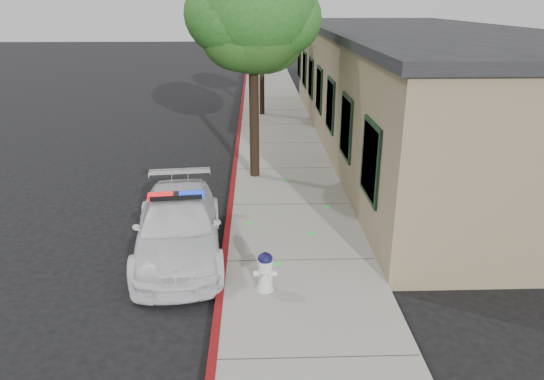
% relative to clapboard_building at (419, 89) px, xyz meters
% --- Properties ---
extents(ground, '(120.00, 120.00, 0.00)m').
position_rel_clapboard_building_xyz_m(ground, '(-6.69, -9.00, -2.13)').
color(ground, black).
rests_on(ground, ground).
extents(sidewalk, '(3.20, 60.00, 0.15)m').
position_rel_clapboard_building_xyz_m(sidewalk, '(-5.09, -6.00, -2.05)').
color(sidewalk, '#9A968C').
rests_on(sidewalk, ground).
extents(red_curb, '(0.14, 60.00, 0.16)m').
position_rel_clapboard_building_xyz_m(red_curb, '(-6.63, -6.00, -2.05)').
color(red_curb, maroon).
rests_on(red_curb, ground).
extents(clapboard_building, '(7.30, 20.89, 4.24)m').
position_rel_clapboard_building_xyz_m(clapboard_building, '(0.00, 0.00, 0.00)').
color(clapboard_building, '#877458').
rests_on(clapboard_building, ground).
extents(police_car, '(2.25, 4.55, 1.39)m').
position_rel_clapboard_building_xyz_m(police_car, '(-7.62, -8.33, -1.49)').
color(police_car, white).
rests_on(police_car, ground).
extents(fire_hydrant, '(0.43, 0.37, 0.76)m').
position_rel_clapboard_building_xyz_m(fire_hydrant, '(-5.80, -10.10, -1.59)').
color(fire_hydrant, silver).
rests_on(fire_hydrant, sidewalk).
extents(street_tree_near, '(3.76, 3.44, 6.30)m').
position_rel_clapboard_building_xyz_m(street_tree_near, '(-5.98, -3.67, 2.73)').
color(street_tree_near, black).
rests_on(street_tree_near, sidewalk).
extents(street_tree_mid, '(2.91, 2.92, 5.45)m').
position_rel_clapboard_building_xyz_m(street_tree_mid, '(-5.99, -3.57, 2.13)').
color(street_tree_mid, black).
rests_on(street_tree_mid, sidewalk).
extents(street_tree_far, '(2.66, 2.65, 4.91)m').
position_rel_clapboard_building_xyz_m(street_tree_far, '(-5.61, 5.07, 1.71)').
color(street_tree_far, black).
rests_on(street_tree_far, sidewalk).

